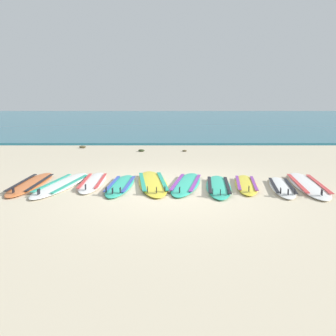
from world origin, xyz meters
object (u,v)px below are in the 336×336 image
Objects in this scene: surfboard_4 at (152,183)px; surfboard_5 at (186,184)px; surfboard_2 at (92,182)px; surfboard_3 at (120,185)px; surfboard_9 at (307,184)px; surfboard_0 at (30,184)px; surfboard_8 at (281,187)px; surfboard_7 at (245,184)px; surfboard_1 at (61,184)px; surfboard_6 at (218,186)px.

surfboard_5 is at bearing -7.55° from surfboard_4.
surfboard_2 is 1.00× the size of surfboard_3.
surfboard_3 is at bearing -179.30° from surfboard_9.
surfboard_0 is 2.05m from surfboard_3.
surfboard_2 is 1.06× the size of surfboard_8.
surfboard_7 is at bearing 1.62° from surfboard_3.
surfboard_4 is at bearing 4.84° from surfboard_1.
surfboard_1 is 0.68m from surfboard_2.
surfboard_7 is (1.34, -0.06, 0.00)m from surfboard_5.
surfboard_2 is 2.15m from surfboard_5.
surfboard_7 is 1.00× the size of surfboard_8.
surfboard_6 is 0.67m from surfboard_7.
surfboard_2 is at bearing 175.88° from surfboard_5.
surfboard_8 is at bearing -6.12° from surfboard_2.
surfboard_8 is at bearing -3.13° from surfboard_0.
surfboard_0 and surfboard_1 have the same top height.
surfboard_2 is 4.87m from surfboard_9.
surfboard_5 is at bearing 1.43° from surfboard_1.
surfboard_8 is (0.72, -0.24, 0.00)m from surfboard_7.
surfboard_1 is 1.20× the size of surfboard_2.
surfboard_3 is 0.81× the size of surfboard_9.
surfboard_2 is at bearing 172.23° from surfboard_6.
surfboard_0 is 1.11× the size of surfboard_3.
surfboard_0 is 1.18× the size of surfboard_7.
surfboard_3 is 0.96× the size of surfboard_6.
surfboard_3 is at bearing -174.58° from surfboard_5.
surfboard_2 is 0.96× the size of surfboard_6.
surfboard_3 is (2.05, -0.15, 0.00)m from surfboard_0.
surfboard_9 is (5.51, -0.02, -0.00)m from surfboard_1.
surfboard_0 is 3.51m from surfboard_5.
surfboard_1 is 1.15× the size of surfboard_6.
surfboard_1 and surfboard_7 have the same top height.
surfboard_1 and surfboard_5 have the same top height.
surfboard_6 is at bearing -12.91° from surfboard_4.
surfboard_5 is 1.08× the size of surfboard_6.
surfboard_2 is at bearing 176.49° from surfboard_7.
surfboard_8 is 0.68m from surfboard_9.
surfboard_9 is (3.48, -0.19, -0.00)m from surfboard_4.
surfboard_0 is 0.89× the size of surfboard_4.
surfboard_1 is at bearing 179.81° from surfboard_9.
surfboard_2 is (0.64, 0.22, 0.00)m from surfboard_1.
surfboard_0 is at bearing 179.21° from surfboard_7.
surfboard_2 is 0.80× the size of surfboard_9.
surfboard_9 is at bearing -2.85° from surfboard_2.
surfboard_7 is 0.76× the size of surfboard_9.
surfboard_5 is (2.15, -0.15, -0.00)m from surfboard_2.
surfboard_4 is at bearing 1.96° from surfboard_0.
surfboard_3 is at bearing -160.99° from surfboard_4.
surfboard_8 is (5.58, -0.30, 0.00)m from surfboard_0.
surfboard_2 and surfboard_7 have the same top height.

